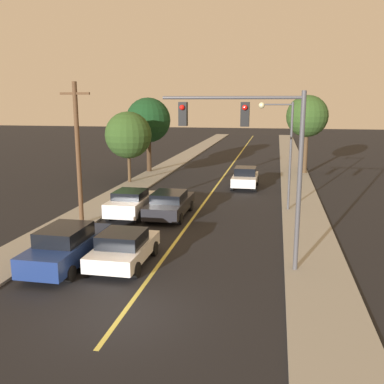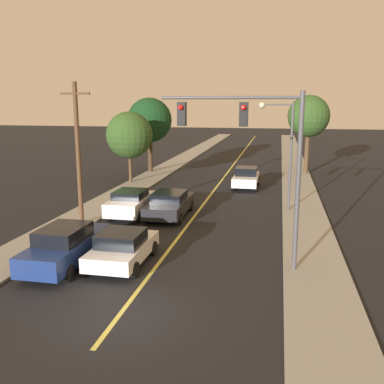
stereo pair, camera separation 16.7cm
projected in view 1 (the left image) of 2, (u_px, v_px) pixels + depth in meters
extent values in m
plane|color=black|center=(122.00, 315.00, 13.34)|extent=(200.00, 200.00, 0.00)
cube|color=black|center=(234.00, 162.00, 47.91)|extent=(10.06, 80.00, 0.01)
cube|color=#D1C14C|center=(234.00, 161.00, 47.90)|extent=(0.16, 76.00, 0.00)
cube|color=gray|center=(180.00, 160.00, 49.08)|extent=(2.50, 80.00, 0.12)
cube|color=gray|center=(292.00, 163.00, 46.71)|extent=(2.50, 80.00, 0.12)
cube|color=white|center=(124.00, 250.00, 17.44)|extent=(1.91, 4.01, 0.58)
cube|color=black|center=(122.00, 238.00, 17.17)|extent=(1.68, 1.80, 0.53)
cylinder|color=black|center=(115.00, 246.00, 18.87)|extent=(0.22, 0.62, 0.62)
cylinder|color=black|center=(154.00, 248.00, 18.53)|extent=(0.22, 0.62, 0.62)
cylinder|color=black|center=(91.00, 267.00, 16.48)|extent=(0.22, 0.62, 0.62)
cylinder|color=black|center=(136.00, 270.00, 16.14)|extent=(0.22, 0.62, 0.62)
cube|color=black|center=(170.00, 205.00, 24.85)|extent=(1.98, 4.88, 0.67)
cube|color=black|center=(169.00, 196.00, 24.54)|extent=(1.74, 2.20, 0.49)
cylinder|color=black|center=(161.00, 204.00, 26.54)|extent=(0.22, 0.62, 0.62)
cylinder|color=black|center=(191.00, 206.00, 26.19)|extent=(0.22, 0.62, 0.62)
cylinder|color=black|center=(147.00, 217.00, 23.64)|extent=(0.22, 0.62, 0.62)
cylinder|color=black|center=(180.00, 219.00, 23.28)|extent=(0.22, 0.62, 0.62)
cube|color=navy|center=(68.00, 249.00, 17.34)|extent=(1.81, 4.96, 0.78)
cube|color=black|center=(64.00, 234.00, 17.01)|extent=(1.59, 2.23, 0.57)
cylinder|color=black|center=(67.00, 244.00, 19.06)|extent=(0.22, 0.63, 0.63)
cylinder|color=black|center=(103.00, 247.00, 18.73)|extent=(0.22, 0.63, 0.63)
cylinder|color=black|center=(28.00, 270.00, 16.11)|extent=(0.22, 0.63, 0.63)
cylinder|color=black|center=(70.00, 274.00, 15.78)|extent=(0.22, 0.63, 0.63)
cube|color=white|center=(131.00, 204.00, 24.88)|extent=(1.88, 4.25, 0.77)
cube|color=black|center=(130.00, 194.00, 24.59)|extent=(1.66, 1.91, 0.44)
cylinder|color=black|center=(125.00, 204.00, 26.39)|extent=(0.22, 0.69, 0.69)
cylinder|color=black|center=(153.00, 206.00, 26.05)|extent=(0.22, 0.69, 0.69)
cylinder|color=black|center=(109.00, 215.00, 23.86)|extent=(0.22, 0.69, 0.69)
cylinder|color=black|center=(139.00, 217.00, 23.52)|extent=(0.22, 0.69, 0.69)
cube|color=white|center=(245.00, 179.00, 33.05)|extent=(1.82, 4.09, 0.66)
cube|color=black|center=(245.00, 171.00, 33.08)|extent=(1.60, 1.84, 0.59)
cylinder|color=black|center=(255.00, 187.00, 31.73)|extent=(0.22, 0.70, 0.70)
cylinder|color=black|center=(232.00, 186.00, 32.06)|extent=(0.22, 0.70, 0.70)
cylinder|color=black|center=(257.00, 181.00, 34.17)|extent=(0.22, 0.70, 0.70)
cylinder|color=black|center=(235.00, 180.00, 34.50)|extent=(0.22, 0.70, 0.70)
cylinder|color=#47474C|center=(299.00, 184.00, 16.04)|extent=(0.18, 0.18, 6.82)
cylinder|color=#47474C|center=(231.00, 98.00, 15.88)|extent=(5.25, 0.12, 0.12)
cube|color=black|center=(245.00, 114.00, 15.91)|extent=(0.32, 0.28, 0.90)
sphere|color=red|center=(245.00, 108.00, 15.68)|extent=(0.20, 0.20, 0.20)
cube|color=black|center=(183.00, 114.00, 16.35)|extent=(0.32, 0.28, 0.90)
sphere|color=red|center=(182.00, 107.00, 16.13)|extent=(0.20, 0.20, 0.20)
cylinder|color=#47474C|center=(290.00, 157.00, 25.44)|extent=(0.14, 0.14, 6.42)
cylinder|color=#47474C|center=(277.00, 104.00, 24.98)|extent=(1.79, 0.09, 0.09)
sphere|color=beige|center=(262.00, 105.00, 25.16)|extent=(0.36, 0.36, 0.36)
cylinder|color=#513823|center=(78.00, 155.00, 22.34)|extent=(0.24, 0.24, 7.44)
cube|color=#513823|center=(75.00, 93.00, 21.70)|extent=(1.60, 0.12, 0.12)
cylinder|color=#3D2B1C|center=(149.00, 154.00, 40.19)|extent=(0.44, 0.44, 3.34)
sphere|color=#143819|center=(148.00, 120.00, 39.55)|extent=(4.12, 4.12, 4.12)
cylinder|color=#4C3823|center=(129.00, 167.00, 34.89)|extent=(0.25, 0.25, 2.50)
sphere|color=#2D4C1E|center=(128.00, 135.00, 34.36)|extent=(3.75, 3.75, 3.75)
cylinder|color=#4C3823|center=(305.00, 152.00, 39.16)|extent=(0.40, 0.40, 3.86)
sphere|color=#2D4C1E|center=(307.00, 116.00, 38.49)|extent=(3.75, 3.75, 3.75)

